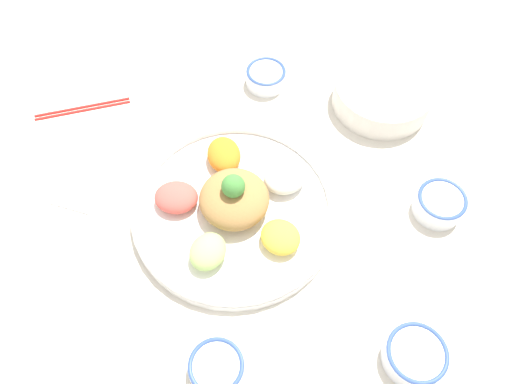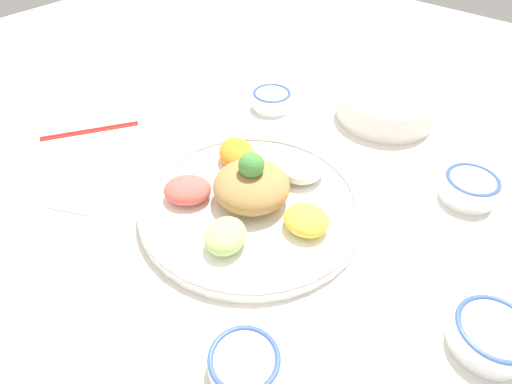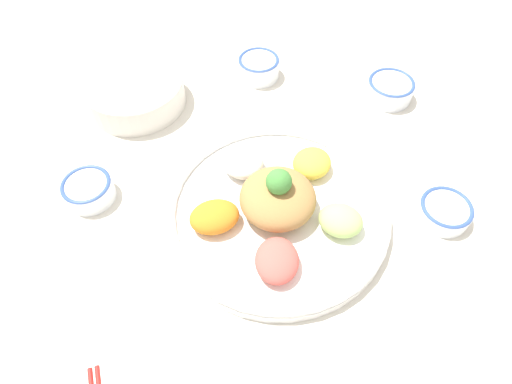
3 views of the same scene
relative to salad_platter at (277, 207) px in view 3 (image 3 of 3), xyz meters
name	(u,v)px [view 3 (image 3 of 3)]	position (x,y,z in m)	size (l,w,h in m)	color
ground_plane	(260,227)	(0.01, 0.04, -0.03)	(2.40, 2.40, 0.00)	silver
salad_platter	(277,207)	(0.00, 0.00, 0.00)	(0.39, 0.39, 0.12)	white
sauce_bowl_red	(259,67)	(0.27, -0.28, 0.00)	(0.09, 0.09, 0.05)	white
rice_bowl_blue	(391,89)	(0.00, -0.40, 0.00)	(0.10, 0.10, 0.04)	white
sauce_bowl_dark	(88,189)	(0.28, 0.19, 0.00)	(0.09, 0.09, 0.04)	white
rice_bowl_plain	(445,211)	(-0.23, -0.19, -0.01)	(0.09, 0.09, 0.03)	white
side_serving_bowl	(134,91)	(0.42, -0.03, 0.01)	(0.21, 0.21, 0.06)	silver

